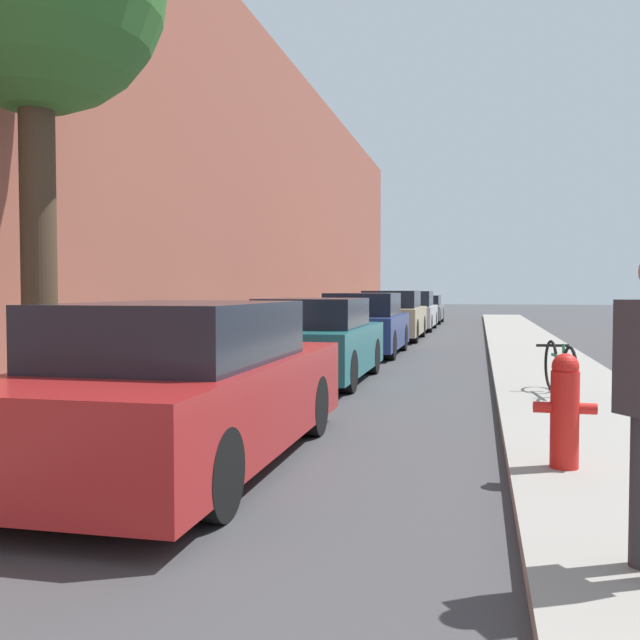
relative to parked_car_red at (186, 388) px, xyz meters
The scene contains 12 objects.
ground_plane 9.21m from the parked_car_red, 84.99° to the left, with size 120.00×120.00×0.00m, color #3D3D3F.
sidewalk_left 9.41m from the parked_car_red, 102.90° to the left, with size 2.00×52.00×0.12m.
sidewalk_right 9.89m from the parked_car_red, 67.98° to the left, with size 2.00×52.00×0.12m.
building_facade_left 10.39m from the parked_car_red, 110.64° to the left, with size 0.70×52.00×8.37m.
parked_car_red is the anchor object (origin of this frame).
parked_car_teal 5.70m from the parked_car_red, 91.69° to the left, with size 1.73×3.95×1.37m.
parked_car_navy 10.67m from the parked_car_red, 90.81° to the left, with size 1.74×3.94×1.44m.
parked_car_champagne 15.73m from the parked_car_red, 90.30° to the left, with size 1.74×4.31×1.48m.
parked_car_silver 21.01m from the parked_car_red, 90.11° to the left, with size 1.79×4.49×1.46m.
parked_car_grey 26.66m from the parked_car_red, 90.10° to the left, with size 1.82×4.10×1.26m.
fire_hydrant 3.12m from the parked_car_red, ahead, with size 0.47×0.22×0.90m.
bicycle 5.43m from the parked_car_red, 49.65° to the left, with size 0.44×1.69×0.69m.
Camera 1 is at (1.65, 1.16, 1.52)m, focal length 39.91 mm.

